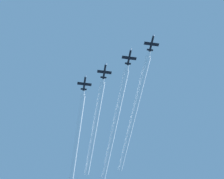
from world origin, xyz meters
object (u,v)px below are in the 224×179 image
at_px(jet_second_echelon, 129,57).
at_px(jet_fourth_echelon, 85,83).
at_px(jet_third_echelon, 105,71).
at_px(jet_lead, 152,43).

distance_m(jet_second_echelon, jet_fourth_echelon, 26.73).
bearing_deg(jet_third_echelon, jet_lead, 137.81).
bearing_deg(jet_second_echelon, jet_third_echelon, -39.97).
bearing_deg(jet_lead, jet_fourth_echelon, -41.97).
xyz_separation_m(jet_second_echelon, jet_fourth_echelon, (20.16, -17.31, -2.90)).
xyz_separation_m(jet_lead, jet_third_echelon, (20.34, -18.44, -2.26)).
height_order(jet_lead, jet_fourth_echelon, jet_lead).
relative_size(jet_second_echelon, jet_fourth_echelon, 1.00).
relative_size(jet_lead, jet_fourth_echelon, 1.00).
distance_m(jet_lead, jet_second_echelon, 13.11).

